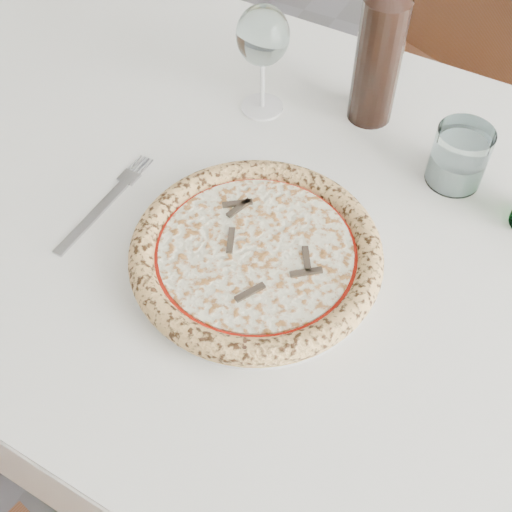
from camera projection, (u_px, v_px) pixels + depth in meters
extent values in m
cube|color=brown|center=(289.00, 227.00, 0.90)|extent=(1.46, 0.87, 0.04)
cube|color=white|center=(290.00, 216.00, 0.88)|extent=(1.52, 0.94, 0.01)
cube|color=white|center=(388.00, 103.00, 1.21)|extent=(1.49, 0.01, 0.22)
cylinder|color=brown|center=(106.00, 138.00, 1.58)|extent=(0.06, 0.06, 0.71)
cube|color=brown|center=(412.00, 108.00, 1.50)|extent=(0.53, 0.53, 0.04)
cylinder|color=brown|center=(489.00, 187.00, 1.67)|extent=(0.04, 0.04, 0.43)
cylinder|color=brown|center=(396.00, 250.00, 1.54)|extent=(0.04, 0.04, 0.43)
cylinder|color=brown|center=(394.00, 120.00, 1.84)|extent=(0.04, 0.04, 0.43)
cylinder|color=brown|center=(303.00, 172.00, 1.70)|extent=(0.04, 0.04, 0.43)
cylinder|color=white|center=(256.00, 262.00, 0.82)|extent=(0.30, 0.30, 0.01)
torus|color=white|center=(256.00, 260.00, 0.82)|extent=(0.30, 0.30, 0.01)
cylinder|color=tan|center=(256.00, 256.00, 0.81)|extent=(0.31, 0.31, 0.01)
torus|color=tan|center=(256.00, 252.00, 0.81)|extent=(0.32, 0.32, 0.03)
cylinder|color=#B41B07|center=(256.00, 252.00, 0.81)|extent=(0.27, 0.27, 0.00)
cylinder|color=#FEF9CC|center=(256.00, 251.00, 0.80)|extent=(0.25, 0.25, 0.00)
cube|color=#2F261C|center=(278.00, 257.00, 0.79)|extent=(0.04, 0.01, 0.00)
cube|color=#2F261C|center=(289.00, 232.00, 0.82)|extent=(0.03, 0.04, 0.00)
cube|color=#2F261C|center=(254.00, 207.00, 0.84)|extent=(0.03, 0.04, 0.00)
cube|color=#2F261C|center=(230.00, 238.00, 0.81)|extent=(0.04, 0.01, 0.00)
cube|color=#2F261C|center=(217.00, 267.00, 0.78)|extent=(0.03, 0.04, 0.00)
cube|color=#2F261C|center=(258.00, 298.00, 0.75)|extent=(0.03, 0.04, 0.00)
cube|color=#A4A5A9|center=(92.00, 218.00, 0.88)|extent=(0.02, 0.15, 0.00)
cube|color=#A4A5A9|center=(131.00, 175.00, 0.93)|extent=(0.03, 0.02, 0.00)
cylinder|color=#A4A5A9|center=(137.00, 160.00, 0.95)|extent=(0.00, 0.04, 0.00)
cylinder|color=#A4A5A9|center=(141.00, 161.00, 0.94)|extent=(0.00, 0.04, 0.00)
cylinder|color=#A4A5A9|center=(145.00, 163.00, 0.94)|extent=(0.00, 0.04, 0.00)
cylinder|color=#A4A5A9|center=(148.00, 164.00, 0.94)|extent=(0.00, 0.04, 0.00)
cylinder|color=silver|center=(262.00, 107.00, 1.02)|extent=(0.07, 0.07, 0.00)
cylinder|color=silver|center=(262.00, 83.00, 0.99)|extent=(0.01, 0.01, 0.09)
ellipsoid|color=silver|center=(263.00, 35.00, 0.92)|extent=(0.08, 0.08, 0.09)
cylinder|color=silver|center=(459.00, 157.00, 0.89)|extent=(0.08, 0.08, 0.09)
cylinder|color=white|center=(455.00, 168.00, 0.91)|extent=(0.07, 0.07, 0.04)
cylinder|color=black|center=(378.00, 62.00, 0.94)|extent=(0.07, 0.07, 0.20)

